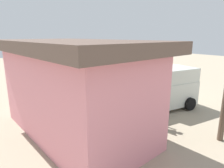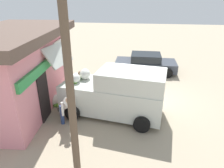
{
  "view_description": "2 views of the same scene",
  "coord_description": "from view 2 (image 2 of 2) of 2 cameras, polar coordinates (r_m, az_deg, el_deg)",
  "views": [
    {
      "loc": [
        -7.96,
        8.98,
        3.7
      ],
      "look_at": [
        0.9,
        2.21,
        0.95
      ],
      "focal_mm": 31.54,
      "sensor_mm": 36.0,
      "label": 1
    },
    {
      "loc": [
        -9.41,
        0.34,
        4.84
      ],
      "look_at": [
        -0.27,
        1.58,
        0.8
      ],
      "focal_mm": 32.53,
      "sensor_mm": 36.0,
      "label": 2
    }
  ],
  "objects": [
    {
      "name": "ground_plane",
      "position": [
        10.58,
        8.72,
        -3.83
      ],
      "size": [
        60.0,
        60.0,
        0.0
      ],
      "primitive_type": "plane",
      "color": "tan"
    },
    {
      "name": "storefront_bar",
      "position": [
        10.14,
        -25.2,
        4.14
      ],
      "size": [
        7.32,
        4.36,
        3.54
      ],
      "color": "pink",
      "rests_on": "ground_plane"
    },
    {
      "name": "delivery_van",
      "position": [
        8.63,
        1.09,
        -2.53
      ],
      "size": [
        2.65,
        5.07,
        2.91
      ],
      "color": "silver",
      "rests_on": "ground_plane"
    },
    {
      "name": "parked_sedan",
      "position": [
        14.04,
        9.39,
        5.76
      ],
      "size": [
        2.16,
        4.05,
        1.25
      ],
      "color": "#383D47",
      "rests_on": "ground_plane"
    },
    {
      "name": "vendor_standing",
      "position": [
        9.59,
        -8.63,
        -0.35
      ],
      "size": [
        0.56,
        0.41,
        1.68
      ],
      "color": "#726047",
      "rests_on": "ground_plane"
    },
    {
      "name": "customer_bending",
      "position": [
        8.14,
        -12.6,
        -6.14
      ],
      "size": [
        0.74,
        0.72,
        1.41
      ],
      "color": "navy",
      "rests_on": "ground_plane"
    },
    {
      "name": "unloaded_banana_pile",
      "position": [
        10.18,
        -15.92,
        -4.38
      ],
      "size": [
        0.76,
        0.68,
        0.46
      ],
      "color": "silver",
      "rests_on": "ground_plane"
    },
    {
      "name": "paint_bucket",
      "position": [
        11.21,
        -5.63,
        -0.85
      ],
      "size": [
        0.29,
        0.29,
        0.42
      ],
      "primitive_type": "cylinder",
      "color": "#BF3F33",
      "rests_on": "ground_plane"
    },
    {
      "name": "utility_pole",
      "position": [
        5.1,
        -11.36,
        -5.06
      ],
      "size": [
        0.2,
        0.2,
        4.86
      ],
      "primitive_type": "cylinder",
      "color": "brown",
      "rests_on": "ground_plane"
    }
  ]
}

